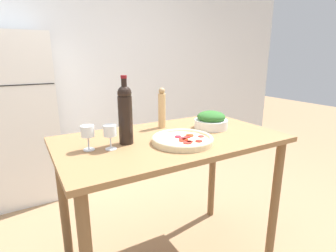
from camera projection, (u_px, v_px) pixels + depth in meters
name	position (u px, v px, depth m)	size (l,w,h in m)	color
wall_back	(87.00, 65.00, 3.17)	(6.40, 0.06, 2.60)	silver
refrigerator	(14.00, 119.00, 2.56)	(0.74, 0.72, 1.61)	white
prep_counter	(171.00, 158.00, 1.63)	(1.34, 0.77, 0.92)	olive
wine_bottle	(125.00, 113.00, 1.43)	(0.08, 0.08, 0.38)	black
wine_glass_near	(110.00, 132.00, 1.36)	(0.07, 0.07, 0.13)	silver
wine_glass_far	(88.00, 133.00, 1.35)	(0.07, 0.07, 0.13)	silver
pepper_mill	(162.00, 108.00, 1.78)	(0.05, 0.05, 0.27)	tan
salad_bowl	(211.00, 120.00, 1.77)	(0.22, 0.22, 0.12)	white
homemade_pizza	(182.00, 140.00, 1.48)	(0.35, 0.35, 0.04)	beige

